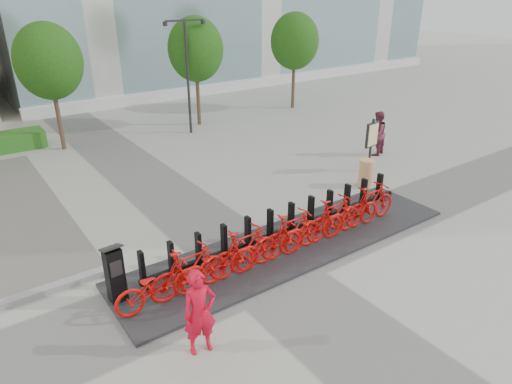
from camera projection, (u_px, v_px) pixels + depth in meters
ground at (258, 267)px, 11.16m from camera, size 120.00×120.00×0.00m
tree_1 at (49, 62)px, 17.81m from camera, size 2.60×2.60×5.10m
tree_2 at (196, 49)px, 21.24m from camera, size 2.60×2.60×5.10m
tree_3 at (295, 41)px, 24.41m from camera, size 2.60×2.60×5.10m
streetlamp at (187, 64)px, 20.16m from camera, size 2.00×0.20×5.00m
dock_pad at (291, 244)px, 12.06m from camera, size 9.60×2.40×0.08m
dock_rail_posts at (283, 221)px, 12.25m from camera, size 8.02×0.50×0.85m
bike_0 at (159, 285)px, 9.51m from camera, size 1.94×0.68×1.02m
bike_1 at (189, 271)px, 9.87m from camera, size 1.89×0.53×1.13m
bike_2 at (218, 262)px, 10.27m from camera, size 1.94×0.68×1.02m
bike_3 at (244, 251)px, 10.63m from camera, size 1.89×0.53×1.13m
bike_4 at (269, 243)px, 11.03m from camera, size 1.94×0.68×1.02m
bike_5 at (292, 233)px, 11.39m from camera, size 1.89×0.53×1.13m
bike_6 at (313, 227)px, 11.79m from camera, size 1.94×0.68×1.02m
bike_7 at (334, 218)px, 12.15m from camera, size 1.89×0.53×1.13m
bike_8 at (352, 212)px, 12.55m from camera, size 1.94×0.68×1.02m
bike_9 at (370, 204)px, 12.91m from camera, size 1.89×0.53×1.13m
kiosk at (115, 274)px, 9.61m from camera, size 0.44×0.38×1.37m
worker_red at (200, 313)px, 8.28m from camera, size 0.69×0.51×1.73m
pedestrian at (377, 133)px, 18.27m from camera, size 1.03×0.91×1.79m
construction_barrel at (366, 173)px, 15.51m from camera, size 0.59×0.59×0.94m
map_sign at (372, 137)px, 16.44m from camera, size 0.66×0.19×1.99m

